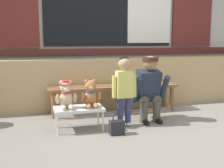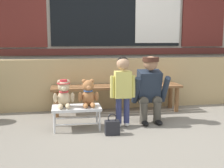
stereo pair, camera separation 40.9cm
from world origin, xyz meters
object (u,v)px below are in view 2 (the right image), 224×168
adult_crouching (150,89)px  child_standing (123,84)px  small_display_bench (76,109)px  teddy_bear_with_hat (64,94)px  handbag_on_ground (112,127)px  wooden_bench_long (117,90)px  teddy_bear_plain (88,94)px

adult_crouching → child_standing: bearing=-160.7°
small_display_bench → teddy_bear_with_hat: (-0.16, 0.00, 0.21)m
child_standing → handbag_on_ground: size_ratio=3.52×
wooden_bench_long → small_display_bench: wooden_bench_long is taller
wooden_bench_long → small_display_bench: (-0.69, -0.76, -0.11)m
teddy_bear_plain → handbag_on_ground: size_ratio=1.34×
wooden_bench_long → small_display_bench: bearing=-132.1°
wooden_bench_long → handbag_on_ground: size_ratio=7.72×
wooden_bench_long → adult_crouching: (0.36, -0.61, 0.11)m
teddy_bear_plain → teddy_bear_with_hat: bearing=179.9°
teddy_bear_plain → child_standing: child_standing is taller
small_display_bench → handbag_on_ground: size_ratio=2.35×
child_standing → adult_crouching: child_standing is taller
child_standing → adult_crouching: (0.43, 0.15, -0.11)m
small_display_bench → child_standing: (0.63, 0.00, 0.33)m
small_display_bench → adult_crouching: 1.09m
teddy_bear_with_hat → handbag_on_ground: teddy_bear_with_hat is taller
wooden_bench_long → teddy_bear_with_hat: (-0.85, -0.76, 0.10)m
teddy_bear_with_hat → small_display_bench: bearing=-0.8°
handbag_on_ground → teddy_bear_with_hat: bearing=150.9°
small_display_bench → child_standing: bearing=0.4°
wooden_bench_long → small_display_bench: 1.04m
wooden_bench_long → teddy_bear_plain: size_ratio=5.78×
child_standing → adult_crouching: 0.47m
wooden_bench_long → teddy_bear_plain: teddy_bear_plain is taller
teddy_bear_with_hat → child_standing: size_ratio=0.38×
handbag_on_ground → child_standing: bearing=58.3°
teddy_bear_with_hat → adult_crouching: (1.21, 0.15, 0.01)m
wooden_bench_long → child_standing: child_standing is taller
adult_crouching → teddy_bear_plain: bearing=-170.4°
teddy_bear_plain → child_standing: bearing=0.3°
adult_crouching → teddy_bear_with_hat: bearing=-172.9°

